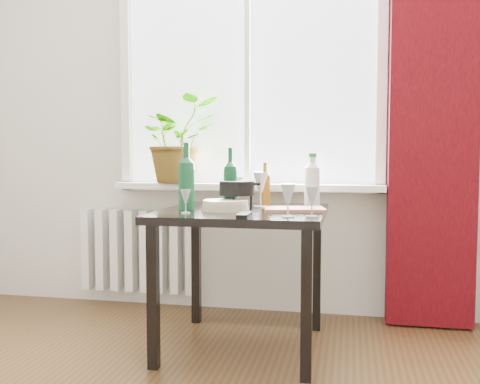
% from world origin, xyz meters
% --- Properties ---
extents(window, '(1.72, 0.08, 1.62)m').
position_xyz_m(window, '(0.00, 2.22, 1.60)').
color(window, white).
rests_on(window, ground).
extents(windowsill, '(1.72, 0.20, 0.04)m').
position_xyz_m(windowsill, '(0.00, 2.15, 0.82)').
color(windowsill, white).
rests_on(windowsill, ground).
extents(curtain, '(0.50, 0.12, 2.56)m').
position_xyz_m(curtain, '(1.12, 2.12, 1.30)').
color(curtain, '#3C050A').
rests_on(curtain, ground).
extents(radiator, '(0.80, 0.10, 0.55)m').
position_xyz_m(radiator, '(-0.75, 2.18, 0.38)').
color(radiator, white).
rests_on(radiator, ground).
extents(table, '(0.85, 0.85, 0.74)m').
position_xyz_m(table, '(0.10, 1.55, 0.65)').
color(table, black).
rests_on(table, ground).
extents(potted_plant, '(0.66, 0.66, 0.56)m').
position_xyz_m(potted_plant, '(-0.45, 2.13, 1.12)').
color(potted_plant, '#29771F').
rests_on(potted_plant, windowsill).
extents(wine_bottle_left, '(0.08, 0.08, 0.36)m').
position_xyz_m(wine_bottle_left, '(-0.20, 1.51, 0.92)').
color(wine_bottle_left, '#0D4722').
rests_on(wine_bottle_left, table).
extents(wine_bottle_right, '(0.09, 0.09, 0.33)m').
position_xyz_m(wine_bottle_right, '(-0.00, 1.70, 0.91)').
color(wine_bottle_right, '#0D4725').
rests_on(wine_bottle_right, table).
extents(bottle_amber, '(0.06, 0.06, 0.25)m').
position_xyz_m(bottle_amber, '(0.18, 1.80, 0.86)').
color(bottle_amber, brown).
rests_on(bottle_amber, table).
extents(cleaning_bottle, '(0.11, 0.11, 0.30)m').
position_xyz_m(cleaning_bottle, '(0.44, 1.88, 0.89)').
color(cleaning_bottle, silver).
rests_on(cleaning_bottle, table).
extents(wineglass_front_right, '(0.09, 0.09, 0.16)m').
position_xyz_m(wineglass_front_right, '(0.37, 1.25, 0.82)').
color(wineglass_front_right, silver).
rests_on(wineglass_front_right, table).
extents(wineglass_far_right, '(0.07, 0.07, 0.15)m').
position_xyz_m(wineglass_far_right, '(0.48, 1.28, 0.81)').
color(wineglass_far_right, '#B0B9BD').
rests_on(wineglass_far_right, table).
extents(wineglass_back_center, '(0.11, 0.11, 0.20)m').
position_xyz_m(wineglass_back_center, '(0.17, 1.70, 0.84)').
color(wineglass_back_center, silver).
rests_on(wineglass_back_center, table).
extents(wineglass_back_left, '(0.08, 0.08, 0.16)m').
position_xyz_m(wineglass_back_left, '(-0.01, 1.92, 0.82)').
color(wineglass_back_left, silver).
rests_on(wineglass_back_left, table).
extents(wineglass_front_left, '(0.06, 0.06, 0.12)m').
position_xyz_m(wineglass_front_left, '(-0.14, 1.32, 0.80)').
color(wineglass_front_left, '#B3B9C1').
rests_on(wineglass_front_left, table).
extents(plate_stack, '(0.28, 0.28, 0.05)m').
position_xyz_m(plate_stack, '(0.02, 1.49, 0.77)').
color(plate_stack, beige).
rests_on(plate_stack, table).
extents(fondue_pot, '(0.26, 0.25, 0.15)m').
position_xyz_m(fondue_pot, '(0.06, 1.61, 0.81)').
color(fondue_pot, black).
rests_on(fondue_pot, table).
extents(tv_remote, '(0.06, 0.18, 0.02)m').
position_xyz_m(tv_remote, '(0.17, 1.23, 0.75)').
color(tv_remote, black).
rests_on(tv_remote, table).
extents(cutting_board, '(0.34, 0.25, 0.02)m').
position_xyz_m(cutting_board, '(0.37, 1.54, 0.75)').
color(cutting_board, '#9E6247').
rests_on(cutting_board, table).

